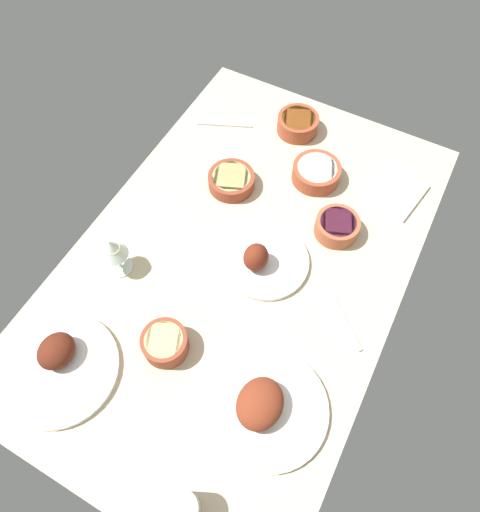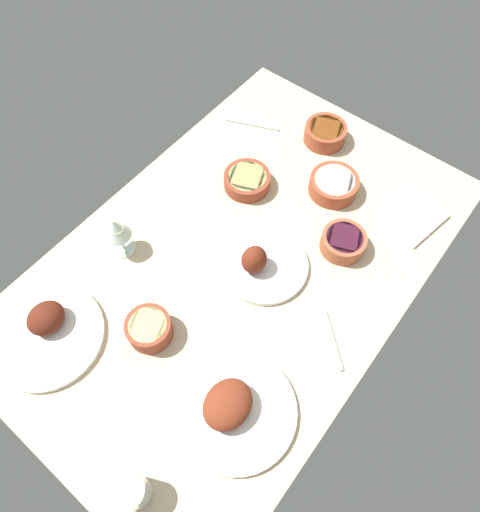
% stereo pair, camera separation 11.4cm
% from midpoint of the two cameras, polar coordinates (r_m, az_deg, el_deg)
% --- Properties ---
extents(dining_table, '(1.40, 0.90, 0.04)m').
position_cam_midpoint_polar(dining_table, '(1.32, 2.48, -1.05)').
color(dining_table, '#C6B28E').
rests_on(dining_table, ground).
extents(plate_near_viewer, '(0.29, 0.29, 0.08)m').
position_cam_midpoint_polar(plate_near_viewer, '(1.13, 2.16, -18.83)').
color(plate_near_viewer, silver).
rests_on(plate_near_viewer, dining_table).
extents(plate_center_main, '(0.25, 0.25, 0.10)m').
position_cam_midpoint_polar(plate_center_main, '(1.27, 5.24, -1.17)').
color(plate_center_main, silver).
rests_on(plate_center_main, dining_table).
extents(plate_far_side, '(0.29, 0.29, 0.08)m').
position_cam_midpoint_polar(plate_far_side, '(1.27, -20.73, -9.01)').
color(plate_far_side, silver).
rests_on(plate_far_side, dining_table).
extents(bowl_potatoes, '(0.15, 0.15, 0.05)m').
position_cam_midpoint_polar(bowl_potatoes, '(1.43, 3.21, 9.34)').
color(bowl_potatoes, brown).
rests_on(bowl_potatoes, dining_table).
extents(bowl_cream, '(0.15, 0.15, 0.05)m').
position_cam_midpoint_polar(bowl_cream, '(1.45, 13.93, 8.55)').
color(bowl_cream, brown).
rests_on(bowl_cream, dining_table).
extents(bowl_pasta, '(0.12, 0.12, 0.06)m').
position_cam_midpoint_polar(bowl_pasta, '(1.19, -8.65, -9.24)').
color(bowl_pasta, brown).
rests_on(bowl_pasta, dining_table).
extents(bowl_onions, '(0.13, 0.13, 0.06)m').
position_cam_midpoint_polar(bowl_onions, '(1.34, 15.25, 1.56)').
color(bowl_onions, '#A35133').
rests_on(bowl_onions, dining_table).
extents(bowl_soup, '(0.14, 0.14, 0.06)m').
position_cam_midpoint_polar(bowl_soup, '(1.59, 12.77, 14.72)').
color(bowl_soup, brown).
rests_on(bowl_soup, dining_table).
extents(wine_glass, '(0.08, 0.08, 0.14)m').
position_cam_midpoint_polar(wine_glass, '(1.26, -12.86, 3.02)').
color(wine_glass, silver).
rests_on(wine_glass, dining_table).
extents(water_tumbler, '(0.07, 0.07, 0.09)m').
position_cam_midpoint_polar(water_tumbler, '(1.11, -10.19, -27.43)').
color(water_tumbler, silver).
rests_on(water_tumbler, dining_table).
extents(folded_napkin, '(0.19, 0.15, 0.01)m').
position_cam_midpoint_polar(folded_napkin, '(1.49, 23.30, 4.17)').
color(folded_napkin, white).
rests_on(folded_napkin, dining_table).
extents(fork_loose, '(0.12, 0.13, 0.01)m').
position_cam_midpoint_polar(fork_loose, '(1.23, 14.20, -10.33)').
color(fork_loose, silver).
rests_on(fork_loose, dining_table).
extents(spoon_loose, '(0.08, 0.18, 0.01)m').
position_cam_midpoint_polar(spoon_loose, '(1.62, 3.64, 16.04)').
color(spoon_loose, silver).
rests_on(spoon_loose, dining_table).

